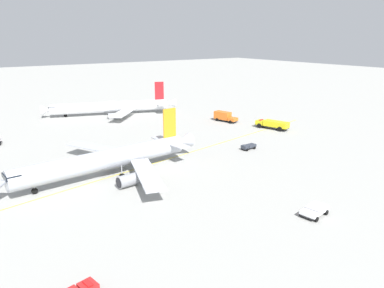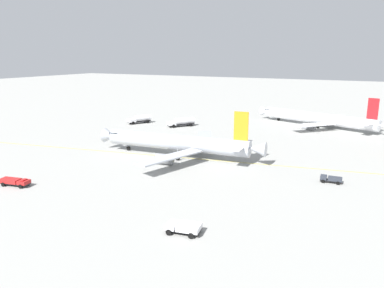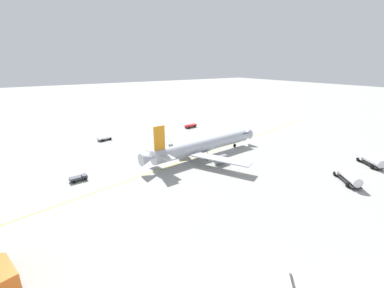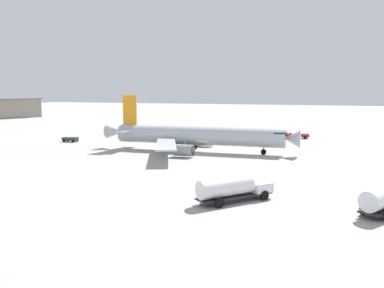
{
  "view_description": "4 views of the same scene",
  "coord_description": "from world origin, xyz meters",
  "px_view_note": "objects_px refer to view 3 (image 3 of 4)",
  "views": [
    {
      "loc": [
        65.13,
        -21.88,
        26.26
      ],
      "look_at": [
        6.19,
        18.48,
        4.93
      ],
      "focal_mm": 33.66,
      "sensor_mm": 36.0,
      "label": 1
    },
    {
      "loc": [
        74.94,
        43.95,
        23.5
      ],
      "look_at": [
        0.73,
        5.29,
        3.29
      ],
      "focal_mm": 34.67,
      "sensor_mm": 36.0,
      "label": 2
    },
    {
      "loc": [
        -57.37,
        45.46,
        26.99
      ],
      "look_at": [
        3.2,
        4.53,
        3.73
      ],
      "focal_mm": 24.09,
      "sensor_mm": 36.0,
      "label": 3
    },
    {
      "loc": [
        -73.89,
        -27.65,
        12.35
      ],
      "look_at": [
        -2.51,
        1.35,
        2.04
      ],
      "focal_mm": 36.7,
      "sensor_mm": 36.0,
      "label": 4
    }
  ],
  "objects_px": {
    "pushback_tug_truck": "(104,138)",
    "baggage_truck_truck": "(79,178)",
    "catering_truck_truck": "(1,275)",
    "airliner_main": "(203,146)",
    "ops_pickup_truck": "(191,126)",
    "fuel_tanker_truck": "(371,160)",
    "fuel_tanker_truck_extra": "(348,176)"
  },
  "relations": [
    {
      "from": "fuel_tanker_truck_extra",
      "to": "airliner_main",
      "type": "bearing_deg",
      "value": 65.73
    },
    {
      "from": "fuel_tanker_truck",
      "to": "fuel_tanker_truck_extra",
      "type": "distance_m",
      "value": 15.94
    },
    {
      "from": "pushback_tug_truck",
      "to": "baggage_truck_truck",
      "type": "xyz_separation_m",
      "value": [
        -30.6,
        14.81,
        -0.1
      ]
    },
    {
      "from": "airliner_main",
      "to": "catering_truck_truck",
      "type": "distance_m",
      "value": 54.46
    },
    {
      "from": "fuel_tanker_truck",
      "to": "pushback_tug_truck",
      "type": "relative_size",
      "value": 1.63
    },
    {
      "from": "fuel_tanker_truck",
      "to": "catering_truck_truck",
      "type": "height_order",
      "value": "catering_truck_truck"
    },
    {
      "from": "fuel_tanker_truck",
      "to": "pushback_tug_truck",
      "type": "height_order",
      "value": "fuel_tanker_truck"
    },
    {
      "from": "pushback_tug_truck",
      "to": "baggage_truck_truck",
      "type": "height_order",
      "value": "pushback_tug_truck"
    },
    {
      "from": "catering_truck_truck",
      "to": "airliner_main",
      "type": "bearing_deg",
      "value": -78.4
    },
    {
      "from": "catering_truck_truck",
      "to": "ops_pickup_truck",
      "type": "bearing_deg",
      "value": -64.12
    },
    {
      "from": "pushback_tug_truck",
      "to": "ops_pickup_truck",
      "type": "bearing_deg",
      "value": -12.66
    },
    {
      "from": "pushback_tug_truck",
      "to": "ops_pickup_truck",
      "type": "distance_m",
      "value": 36.58
    },
    {
      "from": "fuel_tanker_truck",
      "to": "baggage_truck_truck",
      "type": "xyz_separation_m",
      "value": [
        34.6,
        68.06,
        -0.85
      ]
    },
    {
      "from": "pushback_tug_truck",
      "to": "catering_truck_truck",
      "type": "distance_m",
      "value": 64.33
    },
    {
      "from": "airliner_main",
      "to": "baggage_truck_truck",
      "type": "height_order",
      "value": "airliner_main"
    },
    {
      "from": "fuel_tanker_truck",
      "to": "fuel_tanker_truck_extra",
      "type": "xyz_separation_m",
      "value": [
        -1.7,
        15.85,
        0.01
      ]
    },
    {
      "from": "pushback_tug_truck",
      "to": "baggage_truck_truck",
      "type": "bearing_deg",
      "value": -125.56
    },
    {
      "from": "baggage_truck_truck",
      "to": "catering_truck_truck",
      "type": "distance_m",
      "value": 30.35
    },
    {
      "from": "baggage_truck_truck",
      "to": "fuel_tanker_truck_extra",
      "type": "distance_m",
      "value": 63.6
    },
    {
      "from": "fuel_tanker_truck",
      "to": "ops_pickup_truck",
      "type": "bearing_deg",
      "value": 46.11
    },
    {
      "from": "airliner_main",
      "to": "pushback_tug_truck",
      "type": "height_order",
      "value": "airliner_main"
    },
    {
      "from": "fuel_tanker_truck",
      "to": "pushback_tug_truck",
      "type": "distance_m",
      "value": 84.18
    },
    {
      "from": "fuel_tanker_truck",
      "to": "airliner_main",
      "type": "bearing_deg",
      "value": 77.9
    },
    {
      "from": "airliner_main",
      "to": "baggage_truck_truck",
      "type": "bearing_deg",
      "value": 170.53
    },
    {
      "from": "ops_pickup_truck",
      "to": "fuel_tanker_truck_extra",
      "type": "height_order",
      "value": "fuel_tanker_truck_extra"
    },
    {
      "from": "fuel_tanker_truck",
      "to": "baggage_truck_truck",
      "type": "distance_m",
      "value": 76.36
    },
    {
      "from": "airliner_main",
      "to": "pushback_tug_truck",
      "type": "bearing_deg",
      "value": 115.97
    },
    {
      "from": "fuel_tanker_truck",
      "to": "pushback_tug_truck",
      "type": "bearing_deg",
      "value": 70.56
    },
    {
      "from": "airliner_main",
      "to": "ops_pickup_truck",
      "type": "height_order",
      "value": "airliner_main"
    },
    {
      "from": "fuel_tanker_truck",
      "to": "pushback_tug_truck",
      "type": "xyz_separation_m",
      "value": [
        65.2,
        53.25,
        -0.75
      ]
    },
    {
      "from": "airliner_main",
      "to": "baggage_truck_truck",
      "type": "xyz_separation_m",
      "value": [
        2.95,
        34.63,
        -2.45
      ]
    },
    {
      "from": "ops_pickup_truck",
      "to": "fuel_tanker_truck_extra",
      "type": "relative_size",
      "value": 0.67
    }
  ]
}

